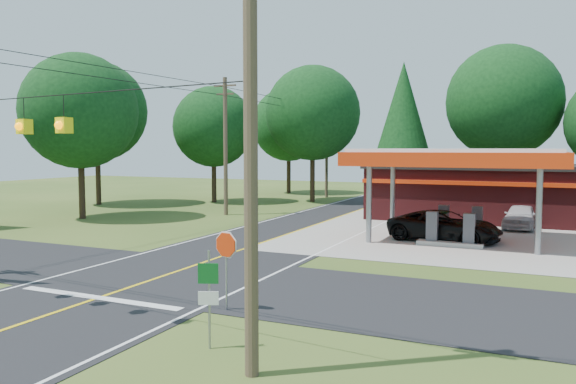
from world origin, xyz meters
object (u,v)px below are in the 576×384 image
at_px(suv_car, 445,226).
at_px(octagonal_stop_sign, 226,251).
at_px(gas_canopy, 457,160).
at_px(sedan_car, 521,216).

height_order(suv_car, octagonal_stop_sign, octagonal_stop_sign).
relative_size(gas_canopy, sedan_car, 2.39).
bearing_deg(octagonal_stop_sign, gas_canopy, 74.30).
xyz_separation_m(gas_canopy, sedan_car, (3.00, 6.31, -3.51)).
height_order(gas_canopy, octagonal_stop_sign, gas_canopy).
relative_size(gas_canopy, octagonal_stop_sign, 4.36).
bearing_deg(sedan_car, octagonal_stop_sign, -102.93).
bearing_deg(sedan_car, gas_canopy, -109.80).
distance_m(gas_canopy, sedan_car, 7.82).
distance_m(suv_car, octagonal_stop_sign, 16.15).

